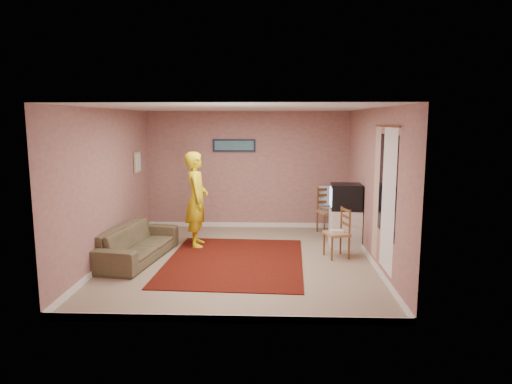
{
  "coord_description": "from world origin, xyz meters",
  "views": [
    {
      "loc": [
        0.55,
        -7.62,
        2.4
      ],
      "look_at": [
        0.25,
        0.6,
        1.1
      ],
      "focal_mm": 32.0,
      "sensor_mm": 36.0,
      "label": 1
    }
  ],
  "objects_px": {
    "tv_cabinet": "(345,228)",
    "person": "(197,199)",
    "chair_b": "(337,228)",
    "sofa": "(137,243)",
    "crt_tv": "(346,197)",
    "chair_a": "(329,206)"
  },
  "relations": [
    {
      "from": "chair_b",
      "to": "sofa",
      "type": "bearing_deg",
      "value": -102.55
    },
    {
      "from": "tv_cabinet",
      "to": "chair_b",
      "type": "height_order",
      "value": "chair_b"
    },
    {
      "from": "crt_tv",
      "to": "chair_a",
      "type": "relative_size",
      "value": 1.09
    },
    {
      "from": "crt_tv",
      "to": "sofa",
      "type": "relative_size",
      "value": 0.3
    },
    {
      "from": "crt_tv",
      "to": "chair_b",
      "type": "xyz_separation_m",
      "value": [
        -0.26,
        -0.73,
        -0.43
      ]
    },
    {
      "from": "chair_b",
      "to": "sofa",
      "type": "distance_m",
      "value": 3.51
    },
    {
      "from": "crt_tv",
      "to": "chair_b",
      "type": "distance_m",
      "value": 0.88
    },
    {
      "from": "chair_a",
      "to": "tv_cabinet",
      "type": "bearing_deg",
      "value": -98.55
    },
    {
      "from": "person",
      "to": "chair_b",
      "type": "bearing_deg",
      "value": -111.41
    },
    {
      "from": "chair_b",
      "to": "tv_cabinet",
      "type": "bearing_deg",
      "value": 143.43
    },
    {
      "from": "chair_b",
      "to": "sofa",
      "type": "xyz_separation_m",
      "value": [
        -3.49,
        -0.26,
        -0.24
      ]
    },
    {
      "from": "crt_tv",
      "to": "chair_b",
      "type": "relative_size",
      "value": 1.22
    },
    {
      "from": "tv_cabinet",
      "to": "sofa",
      "type": "distance_m",
      "value": 3.88
    },
    {
      "from": "tv_cabinet",
      "to": "person",
      "type": "distance_m",
      "value": 2.9
    },
    {
      "from": "tv_cabinet",
      "to": "chair_b",
      "type": "distance_m",
      "value": 0.8
    },
    {
      "from": "chair_a",
      "to": "crt_tv",
      "type": "bearing_deg",
      "value": -98.86
    },
    {
      "from": "sofa",
      "to": "person",
      "type": "distance_m",
      "value": 1.43
    },
    {
      "from": "chair_b",
      "to": "sofa",
      "type": "height_order",
      "value": "chair_b"
    },
    {
      "from": "tv_cabinet",
      "to": "person",
      "type": "bearing_deg",
      "value": -178.58
    },
    {
      "from": "sofa",
      "to": "crt_tv",
      "type": "bearing_deg",
      "value": -66.53
    },
    {
      "from": "chair_b",
      "to": "person",
      "type": "distance_m",
      "value": 2.69
    },
    {
      "from": "sofa",
      "to": "person",
      "type": "bearing_deg",
      "value": -36.02
    }
  ]
}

